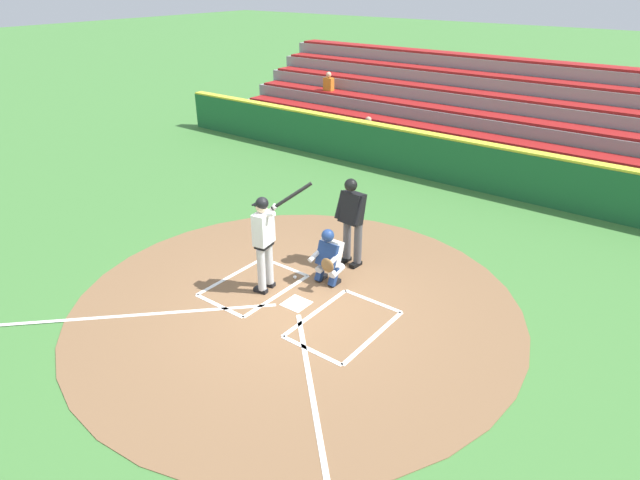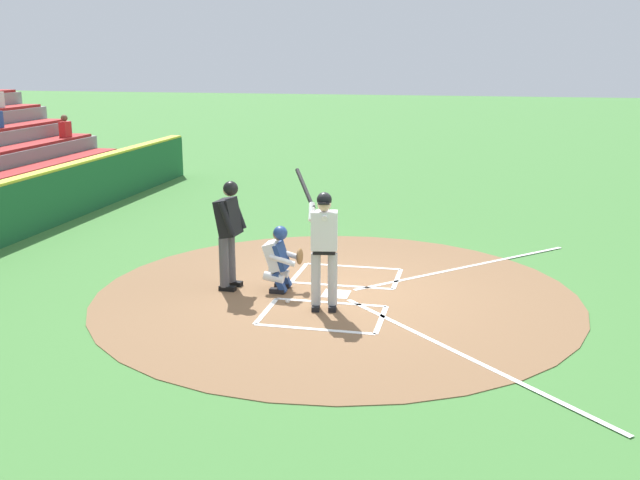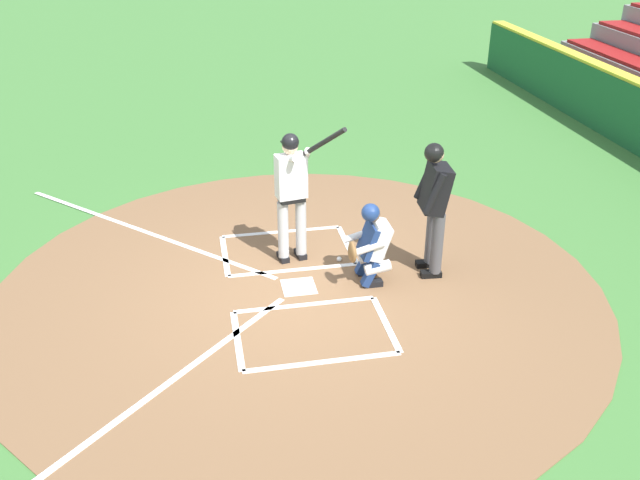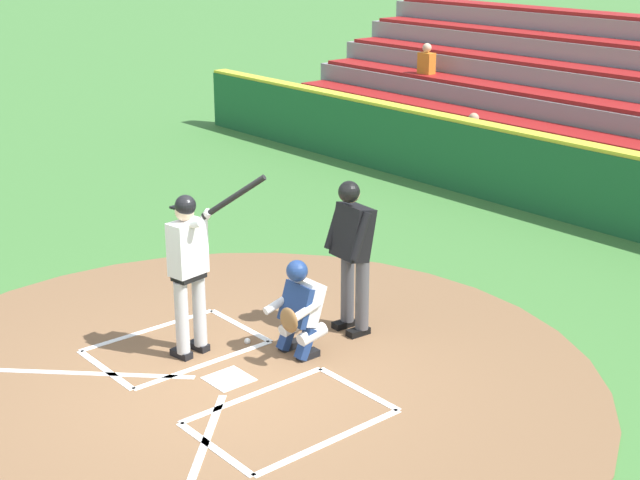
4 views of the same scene
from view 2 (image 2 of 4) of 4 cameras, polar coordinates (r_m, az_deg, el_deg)
The scene contains 7 objects.
ground_plane at distance 12.23m, azimuth 1.26°, elevation -4.28°, with size 120.00×120.00×0.00m, color #427A38.
dirt_circle at distance 12.23m, azimuth 1.26°, elevation -4.25°, with size 8.00×8.00×0.01m, color brown.
home_plate_and_chalk at distance 12.10m, azimuth 5.37°, elevation -4.48°, with size 7.93×4.91×0.01m.
batter at distance 11.22m, azimuth 0.28°, elevation -0.14°, with size 0.87×0.84×2.13m.
catcher at distance 12.28m, azimuth -3.14°, elevation -1.34°, with size 0.59×0.60×1.13m.
plate_umpire at distance 12.34m, azimuth -7.13°, elevation 0.98°, with size 0.60×0.44×1.86m.
baseball at distance 11.81m, azimuth -2.55°, elevation -4.78°, with size 0.07×0.07×0.07m, color white.
Camera 2 is at (11.37, 2.23, 3.91)m, focal length 41.08 mm.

